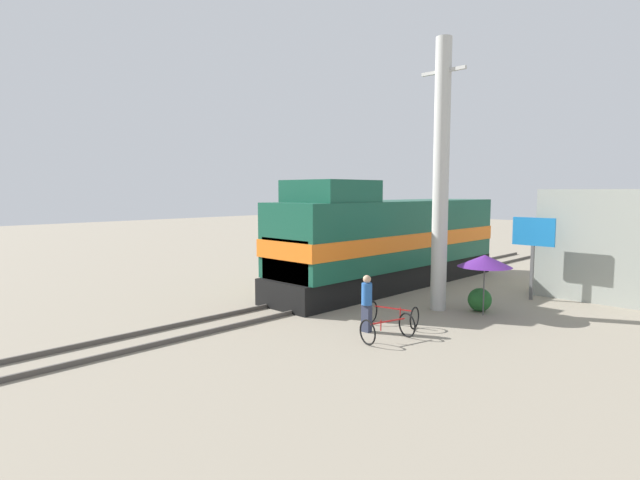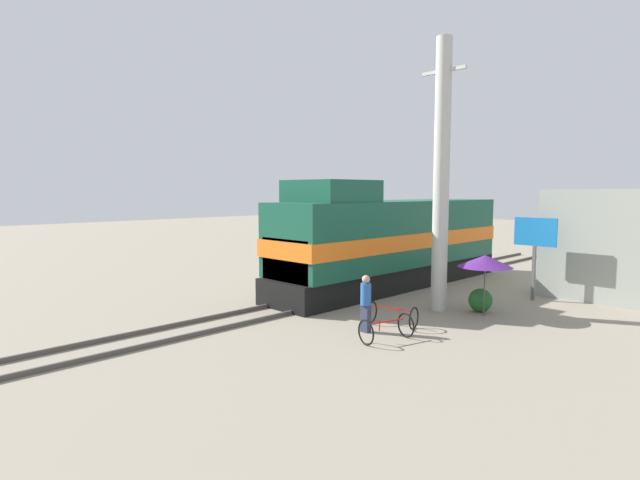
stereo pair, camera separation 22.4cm
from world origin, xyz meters
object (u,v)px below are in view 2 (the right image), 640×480
locomotive (389,241)px  utility_pole (441,176)px  person_bystander (366,301)px  vendor_umbrella (485,261)px  billboard_sign (535,239)px  bicycle_spare (392,315)px  bicycle (386,329)px

locomotive → utility_pole: 5.55m
locomotive → person_bystander: 7.84m
utility_pole → vendor_umbrella: (1.66, 0.37, -3.07)m
utility_pole → person_bystander: utility_pole is taller
billboard_sign → person_bystander: 8.88m
billboard_sign → bicycle_spare: (-1.67, -7.38, -2.17)m
bicycle_spare → billboard_sign: bearing=-24.5°
locomotive → person_bystander: bearing=-57.9°
billboard_sign → bicycle_spare: 7.87m
utility_pole → locomotive: bearing=151.0°
utility_pole → bicycle: 6.65m
locomotive → utility_pole: size_ratio=1.41×
utility_pole → bicycle_spare: (0.17, -3.12, -4.68)m
locomotive → bicycle_spare: locomotive is taller
locomotive → person_bystander: locomotive is taller
utility_pole → vendor_umbrella: utility_pole is taller
person_bystander → bicycle: size_ratio=1.08×
locomotive → vendor_umbrella: (5.79, -1.92, -0.16)m
utility_pole → bicycle_spare: utility_pole is taller
locomotive → billboard_sign: (5.97, 1.98, 0.39)m
locomotive → bicycle_spare: (4.30, -5.40, -1.78)m
bicycle → bicycle_spare: size_ratio=1.00×
person_bystander → bicycle: 1.29m
person_bystander → locomotive: bearing=122.1°
locomotive → billboard_sign: bearing=18.3°
utility_pole → person_bystander: (-0.01, -4.28, -4.06)m
billboard_sign → locomotive: bearing=-161.7°
vendor_umbrella → bicycle: vendor_umbrella is taller
vendor_umbrella → bicycle_spare: size_ratio=1.30×
bicycle → person_bystander: bearing=177.3°
bicycle_spare → person_bystander: bearing=159.3°
billboard_sign → bicycle_spare: size_ratio=2.00×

